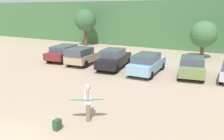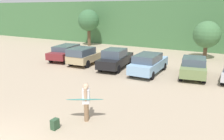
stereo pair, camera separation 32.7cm
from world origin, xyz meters
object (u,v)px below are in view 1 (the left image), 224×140
parked_car_black (114,59)px  parked_car_olive_green (192,66)px  parked_car_tan (83,55)px  backpack_dropped (57,125)px  parked_car_sky_blue (147,63)px  surfboard_teal (87,100)px  person_adult (88,100)px  parked_car_maroon (64,52)px

parked_car_black → parked_car_olive_green: parked_car_black is taller
parked_car_tan → backpack_dropped: bearing=-154.5°
parked_car_sky_blue → surfboard_teal: parked_car_sky_blue is taller
surfboard_teal → backpack_dropped: size_ratio=3.81×
parked_car_black → surfboard_teal: bearing=-167.2°
person_adult → parked_car_olive_green: bearing=-138.2°
parked_car_maroon → parked_car_black: size_ratio=1.00×
parked_car_olive_green → backpack_dropped: (-3.58, -10.90, -0.56)m
parked_car_sky_blue → parked_car_tan: bearing=87.5°
parked_car_tan → parked_car_olive_green: size_ratio=1.06×
parked_car_olive_green → backpack_dropped: 11.49m
parked_car_black → parked_car_sky_blue: size_ratio=1.02×
parked_car_sky_blue → surfboard_teal: size_ratio=2.75×
parked_car_sky_blue → parked_car_black: bearing=85.0°
parked_car_olive_green → surfboard_teal: bearing=153.8°
parked_car_tan → parked_car_maroon: bearing=72.2°
parked_car_maroon → parked_car_black: bearing=-106.3°
parked_car_tan → parked_car_olive_green: 9.40m
person_adult → backpack_dropped: bearing=33.2°
parked_car_maroon → surfboard_teal: bearing=-146.7°
parked_car_maroon → person_adult: size_ratio=2.78×
parked_car_maroon → parked_car_sky_blue: bearing=-105.5°
parked_car_maroon → parked_car_black: parked_car_black is taller
parked_car_olive_green → surfboard_teal: (-2.95, -9.60, 0.22)m
parked_car_olive_green → person_adult: size_ratio=2.37×
parked_car_olive_green → backpack_dropped: bearing=152.6°
parked_car_tan → parked_car_sky_blue: 6.13m
parked_car_maroon → parked_car_tan: bearing=-114.1°
parked_car_sky_blue → person_adult: (0.34, -8.84, 0.16)m
parked_car_black → person_adult: 9.66m
person_adult → surfboard_teal: (-0.03, -0.08, 0.02)m
parked_car_tan → parked_car_black: size_ratio=0.91×
parked_car_tan → person_adult: (6.46, -8.98, 0.14)m
backpack_dropped → parked_car_maroon: bearing=127.8°
person_adult → surfboard_teal: bearing=39.5°
parked_car_maroon → backpack_dropped: 14.01m
parked_car_maroon → person_adult: bearing=-146.4°
person_adult → surfboard_teal: 0.08m
parked_car_black → person_adult: (3.39, -9.04, 0.14)m
parked_car_sky_blue → backpack_dropped: 10.24m
parked_car_black → parked_car_olive_green: 6.33m
parked_car_maroon → person_adult: (9.25, -9.68, 0.18)m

